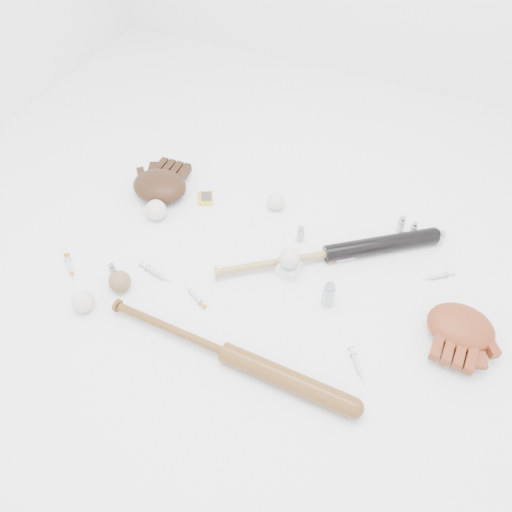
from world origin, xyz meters
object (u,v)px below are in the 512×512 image
at_px(bat_dark, 328,254).
at_px(glove_dark, 160,186).
at_px(bat_wood, 226,353).
at_px(pedestal, 289,269).

height_order(bat_dark, glove_dark, glove_dark).
height_order(bat_wood, glove_dark, glove_dark).
relative_size(bat_dark, glove_dark, 3.29).
height_order(bat_dark, pedestal, bat_dark).
xyz_separation_m(bat_dark, bat_wood, (-0.16, -0.52, 0.00)).
xyz_separation_m(glove_dark, pedestal, (0.64, -0.17, -0.03)).
relative_size(glove_dark, pedestal, 3.69).
relative_size(bat_wood, pedestal, 12.16).
bearing_deg(pedestal, bat_wood, -97.59).
bearing_deg(bat_wood, glove_dark, 137.23).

